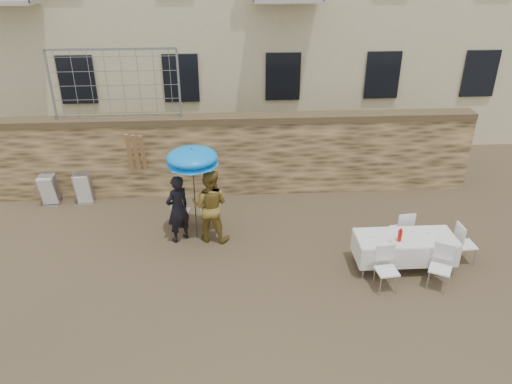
{
  "coord_description": "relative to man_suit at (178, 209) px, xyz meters",
  "views": [
    {
      "loc": [
        -0.2,
        -7.63,
        6.49
      ],
      "look_at": [
        0.4,
        2.2,
        1.4
      ],
      "focal_mm": 35.0,
      "sensor_mm": 36.0,
      "label": 1
    }
  ],
  "objects": [
    {
      "name": "umbrella",
      "position": [
        0.4,
        0.1,
        1.19
      ],
      "size": [
        1.21,
        1.21,
        2.14
      ],
      "color": "#3F3F44",
      "rests_on": "ground"
    },
    {
      "name": "soda_bottle",
      "position": [
        4.74,
        -1.55,
        0.07
      ],
      "size": [
        0.09,
        0.09,
        0.26
      ],
      "primitive_type": "cylinder",
      "color": "red",
      "rests_on": "banquet_table"
    },
    {
      "name": "chair_stack_right",
      "position": [
        -2.68,
        2.11,
        -0.38
      ],
      "size": [
        0.46,
        0.4,
        0.92
      ],
      "primitive_type": null,
      "color": "white",
      "rests_on": "ground"
    },
    {
      "name": "table_chair_side",
      "position": [
        6.34,
        -1.3,
        -0.36
      ],
      "size": [
        0.51,
        0.51,
        0.96
      ],
      "primitive_type": null,
      "rotation": [
        0.0,
        0.0,
        1.64
      ],
      "color": "white",
      "rests_on": "ground"
    },
    {
      "name": "chair_stack_left",
      "position": [
        -3.58,
        2.11,
        -0.38
      ],
      "size": [
        0.46,
        0.47,
        0.92
      ],
      "primitive_type": null,
      "color": "white",
      "rests_on": "ground"
    },
    {
      "name": "man_suit",
      "position": [
        0.0,
        0.0,
        0.0
      ],
      "size": [
        0.73,
        0.7,
        1.67
      ],
      "primitive_type": "imported",
      "rotation": [
        0.0,
        0.0,
        3.84
      ],
      "color": "black",
      "rests_on": "ground"
    },
    {
      "name": "wood_planks",
      "position": [
        -1.08,
        2.18,
        0.16
      ],
      "size": [
        0.7,
        0.2,
        2.0
      ],
      "primitive_type": null,
      "color": "#A37749",
      "rests_on": "ground"
    },
    {
      "name": "ground",
      "position": [
        1.4,
        -2.54,
        -0.84
      ],
      "size": [
        80.0,
        80.0,
        0.0
      ],
      "primitive_type": "plane",
      "color": "brown",
      "rests_on": "ground"
    },
    {
      "name": "banquet_table",
      "position": [
        4.94,
        -1.4,
        -0.11
      ],
      "size": [
        2.1,
        0.85,
        0.78
      ],
      "color": "white",
      "rests_on": "ground"
    },
    {
      "name": "couple_chair_right",
      "position": [
        0.7,
        0.55,
        -0.36
      ],
      "size": [
        0.53,
        0.53,
        0.96
      ],
      "primitive_type": null,
      "rotation": [
        0.0,
        0.0,
        3.25
      ],
      "color": "white",
      "rests_on": "ground"
    },
    {
      "name": "table_chair_front_right",
      "position": [
        5.44,
        -2.15,
        -0.36
      ],
      "size": [
        0.66,
        0.66,
        0.96
      ],
      "primitive_type": null,
      "rotation": [
        0.0,
        0.0,
        -0.52
      ],
      "color": "white",
      "rests_on": "ground"
    },
    {
      "name": "couple_chair_left",
      "position": [
        0.0,
        0.55,
        -0.36
      ],
      "size": [
        0.53,
        0.53,
        0.96
      ],
      "primitive_type": null,
      "rotation": [
        0.0,
        0.0,
        3.04
      ],
      "color": "white",
      "rests_on": "ground"
    },
    {
      "name": "table_chair_front_left",
      "position": [
        4.34,
        -2.15,
        -0.36
      ],
      "size": [
        0.53,
        0.53,
        0.96
      ],
      "primitive_type": null,
      "rotation": [
        0.0,
        0.0,
        0.1
      ],
      "color": "white",
      "rests_on": "ground"
    },
    {
      "name": "table_chair_back",
      "position": [
        5.14,
        -0.6,
        -0.36
      ],
      "size": [
        0.53,
        0.53,
        0.96
      ],
      "primitive_type": null,
      "rotation": [
        0.0,
        0.0,
        3.26
      ],
      "color": "white",
      "rests_on": "ground"
    },
    {
      "name": "woman_dress",
      "position": [
        0.75,
        0.0,
        0.07
      ],
      "size": [
        1.01,
        0.87,
        1.81
      ],
      "primitive_type": "imported",
      "rotation": [
        0.0,
        0.0,
        2.9
      ],
      "color": "#B18D36",
      "rests_on": "ground"
    },
    {
      "name": "chain_link_fence",
      "position": [
        -1.6,
        2.46,
        2.26
      ],
      "size": [
        3.2,
        0.06,
        1.8
      ],
      "primitive_type": null,
      "color": "gray",
      "rests_on": "stone_wall"
    },
    {
      "name": "stone_wall",
      "position": [
        1.4,
        2.46,
        0.26
      ],
      "size": [
        13.0,
        0.5,
        2.2
      ],
      "primitive_type": "cube",
      "color": "olive",
      "rests_on": "ground"
    }
  ]
}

